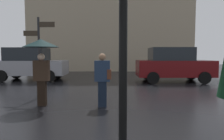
{
  "coord_description": "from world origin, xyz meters",
  "views": [
    {
      "loc": [
        0.3,
        -2.46,
        1.52
      ],
      "look_at": [
        0.26,
        3.72,
        1.06
      ],
      "focal_mm": 33.32,
      "sensor_mm": 36.0,
      "label": 1
    }
  ],
  "objects": [
    {
      "name": "parked_car_right",
      "position": [
        3.63,
        9.17,
        0.97
      ],
      "size": [
        4.1,
        2.06,
        1.91
      ],
      "rotation": [
        0.0,
        0.0,
        3.3
      ],
      "color": "#590C0F",
      "rests_on": "ground"
    },
    {
      "name": "pedestrian_with_bag",
      "position": [
        -0.01,
        3.52,
        0.88
      ],
      "size": [
        0.48,
        0.24,
        1.56
      ],
      "rotation": [
        0.0,
        0.0,
        1.66
      ],
      "color": "black",
      "rests_on": "ground"
    },
    {
      "name": "street_signpost",
      "position": [
        -2.28,
        4.76,
        1.71
      ],
      "size": [
        1.08,
        0.08,
        2.81
      ],
      "color": "black",
      "rests_on": "ground"
    },
    {
      "name": "parked_car_left",
      "position": [
        -4.63,
        9.79,
        0.98
      ],
      "size": [
        4.08,
        1.97,
        1.92
      ],
      "rotation": [
        0.0,
        0.0,
        0.12
      ],
      "color": "gray",
      "rests_on": "ground"
    },
    {
      "name": "pedestrian_with_umbrella",
      "position": [
        -1.82,
        3.63,
        1.6
      ],
      "size": [
        1.05,
        1.05,
        1.98
      ],
      "rotation": [
        0.0,
        0.0,
        1.56
      ],
      "color": "black",
      "rests_on": "ground"
    }
  ]
}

